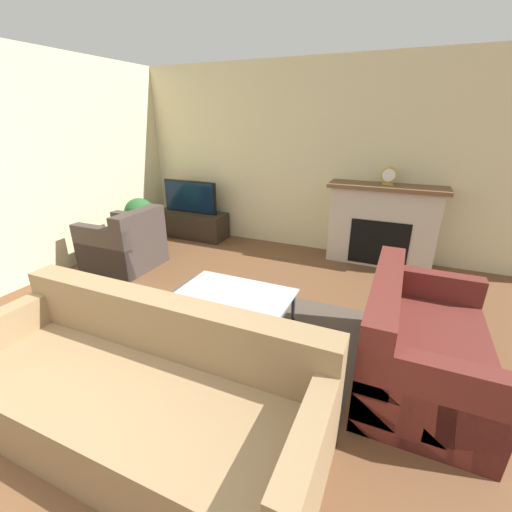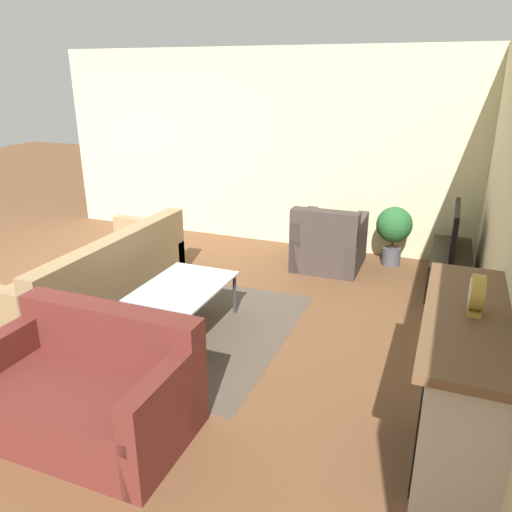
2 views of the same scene
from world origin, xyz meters
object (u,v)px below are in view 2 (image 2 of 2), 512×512
object	(u,v)px
couch_loveseat	(89,392)
armchair_by_window	(329,245)
tv	(455,230)
mantel_clock	(477,294)
couch_sectional	(95,281)
potted_plant	(394,228)
coffee_table	(184,289)

from	to	relation	value
couch_loveseat	armchair_by_window	world-z (taller)	same
tv	couch_loveseat	world-z (taller)	tv
couch_loveseat	mantel_clock	size ratio (longest dim) A/B	6.33
mantel_clock	couch_sectional	bearing A→B (deg)	-107.32
couch_loveseat	armchair_by_window	size ratio (longest dim) A/B	1.66
tv	couch_sectional	world-z (taller)	tv
couch_sectional	armchair_by_window	distance (m)	2.88
couch_sectional	potted_plant	xyz separation A→B (m)	(-2.41, 2.79, 0.21)
mantel_clock	tv	bearing A→B (deg)	-178.11
couch_loveseat	mantel_clock	distance (m)	2.58
tv	potted_plant	bearing A→B (deg)	-123.98
couch_sectional	couch_loveseat	distance (m)	2.04
potted_plant	mantel_clock	size ratio (longest dim) A/B	3.40
armchair_by_window	mantel_clock	xyz separation A→B (m)	(3.16, 1.56, 0.93)
tv	armchair_by_window	xyz separation A→B (m)	(-0.11, -1.46, -0.40)
couch_sectional	coffee_table	distance (m)	1.13
couch_sectional	couch_loveseat	size ratio (longest dim) A/B	1.66
mantel_clock	couch_loveseat	bearing A→B (deg)	-78.08
couch_loveseat	mantel_clock	xyz separation A→B (m)	(-0.50, 2.36, 0.93)
armchair_by_window	mantel_clock	bearing A→B (deg)	115.67
couch_sectional	mantel_clock	xyz separation A→B (m)	(1.12, 3.60, 0.94)
potted_plant	armchair_by_window	bearing A→B (deg)	-63.61
coffee_table	tv	bearing A→B (deg)	130.37
armchair_by_window	mantel_clock	world-z (taller)	mantel_clock
couch_sectional	coffee_table	size ratio (longest dim) A/B	2.33
couch_sectional	couch_loveseat	bearing A→B (deg)	37.38
couch_sectional	armchair_by_window	size ratio (longest dim) A/B	2.75
potted_plant	tv	bearing A→B (deg)	56.02
tv	potted_plant	xyz separation A→B (m)	(-0.48, -0.71, -0.21)
tv	mantel_clock	world-z (taller)	mantel_clock
couch_loveseat	potted_plant	world-z (taller)	couch_loveseat
tv	potted_plant	world-z (taller)	tv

